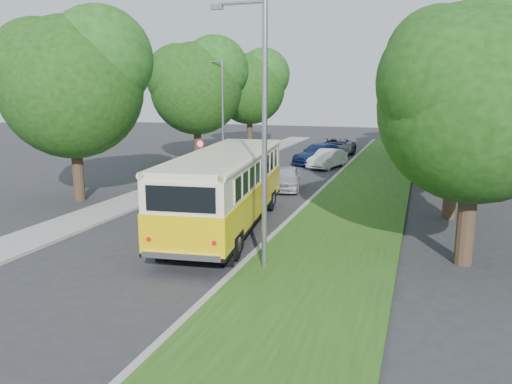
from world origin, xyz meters
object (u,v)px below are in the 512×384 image
(car_blue, at_px, (319,154))
(car_grey, at_px, (332,147))
(lamppost_near, at_px, (262,128))
(car_white, at_px, (328,159))
(lamppost_far, at_px, (221,110))
(vintage_bus, at_px, (226,191))
(car_silver, at_px, (286,178))

(car_blue, xyz_separation_m, car_grey, (0.22, 4.35, 0.03))
(lamppost_near, bearing_deg, car_grey, 95.56)
(car_white, distance_m, car_blue, 2.17)
(lamppost_far, relative_size, vintage_bus, 0.70)
(car_grey, bearing_deg, car_white, -69.28)
(lamppost_near, bearing_deg, vintage_bus, 125.01)
(lamppost_far, distance_m, car_grey, 11.32)
(car_silver, distance_m, car_blue, 10.50)
(lamppost_far, bearing_deg, car_grey, 54.71)
(car_white, height_order, car_grey, car_grey)
(vintage_bus, distance_m, car_silver, 8.72)
(lamppost_near, bearing_deg, car_white, 95.03)
(lamppost_far, xyz_separation_m, vintage_bus, (6.23, -14.68, -2.53))
(vintage_bus, xyz_separation_m, car_grey, (0.02, 23.50, -0.82))
(lamppost_near, xyz_separation_m, car_grey, (-2.66, 27.33, -3.60))
(lamppost_near, xyz_separation_m, car_white, (-1.85, 21.07, -3.71))
(vintage_bus, xyz_separation_m, car_blue, (-0.20, 19.16, -0.84))
(lamppost_near, height_order, car_grey, lamppost_near)
(lamppost_near, height_order, car_white, lamppost_near)
(car_silver, bearing_deg, lamppost_near, -89.35)
(vintage_bus, height_order, car_grey, vintage_bus)
(car_white, relative_size, car_grey, 0.73)
(vintage_bus, bearing_deg, lamppost_far, 105.66)
(vintage_bus, height_order, car_white, vintage_bus)
(lamppost_far, bearing_deg, car_blue, 36.60)
(car_white, bearing_deg, car_silver, -79.90)
(vintage_bus, bearing_deg, car_blue, 83.26)
(lamppost_near, distance_m, vintage_bus, 5.43)
(lamppost_far, height_order, car_silver, lamppost_far)
(car_grey, bearing_deg, car_blue, -79.46)
(car_white, bearing_deg, car_grey, 112.23)
(lamppost_near, height_order, lamppost_far, lamppost_near)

